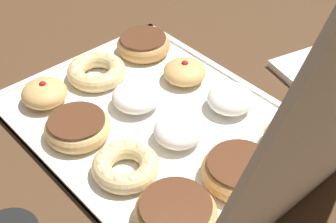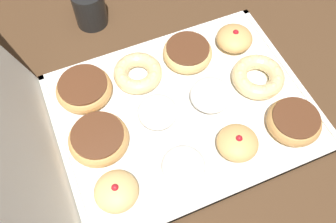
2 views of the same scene
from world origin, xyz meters
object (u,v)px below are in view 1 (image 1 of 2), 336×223
powdered_filled_donut_4 (136,97)px  chocolate_frosted_donut_11 (176,212)px  powdered_filled_donut_7 (178,131)px  jelly_filled_donut_9 (288,137)px  cruller_donut_8 (126,166)px  chocolate_frosted_donut_0 (143,44)px  napkin_stack (317,72)px  jelly_filled_donut_2 (44,93)px  powdered_filled_donut_6 (230,99)px  chocolate_frosted_donut_10 (240,171)px  cruller_donut_1 (96,71)px  chocolate_frosted_donut_5 (77,127)px  jelly_filled_donut_3 (185,72)px  donut_box (158,124)px

powdered_filled_donut_4 → chocolate_frosted_donut_11: bearing=63.5°
powdered_filled_donut_7 → chocolate_frosted_donut_11: (0.12, 0.12, -0.00)m
jelly_filled_donut_9 → chocolate_frosted_donut_11: size_ratio=0.68×
cruller_donut_8 → jelly_filled_donut_9: jelly_filled_donut_9 is taller
chocolate_frosted_donut_0 → chocolate_frosted_donut_11: same height
powdered_filled_donut_4 → powdered_filled_donut_7: same height
powdered_filled_donut_7 → chocolate_frosted_donut_11: 0.17m
powdered_filled_donut_7 → napkin_stack: powdered_filled_donut_7 is taller
jelly_filled_donut_2 → chocolate_frosted_donut_11: jelly_filled_donut_2 is taller
powdered_filled_donut_6 → chocolate_frosted_donut_10: (0.12, 0.13, -0.00)m
cruller_donut_1 → chocolate_frosted_donut_5: bearing=43.7°
cruller_donut_1 → jelly_filled_donut_9: jelly_filled_donut_9 is taller
cruller_donut_8 → chocolate_frosted_donut_11: chocolate_frosted_donut_11 is taller
cruller_donut_8 → chocolate_frosted_donut_10: size_ratio=0.90×
jelly_filled_donut_2 → jelly_filled_donut_3: size_ratio=1.02×
chocolate_frosted_donut_0 → cruller_donut_8: bearing=46.0°
powdered_filled_donut_4 → napkin_stack: powdered_filled_donut_4 is taller
powdered_filled_donut_6 → chocolate_frosted_donut_11: size_ratio=0.70×
powdered_filled_donut_6 → napkin_stack: size_ratio=0.59×
jelly_filled_donut_3 → powdered_filled_donut_7: 0.17m
chocolate_frosted_donut_0 → chocolate_frosted_donut_10: chocolate_frosted_donut_10 is taller
cruller_donut_8 → jelly_filled_donut_9: size_ratio=1.31×
cruller_donut_1 → powdered_filled_donut_4: 0.12m
jelly_filled_donut_9 → chocolate_frosted_donut_0: bearing=-90.2°
chocolate_frosted_donut_5 → powdered_filled_donut_6: size_ratio=1.35×
powdered_filled_donut_4 → powdered_filled_donut_7: bearing=88.0°
jelly_filled_donut_3 → cruller_donut_1: bearing=-43.6°
jelly_filled_donut_2 → powdered_filled_donut_7: size_ratio=1.01×
jelly_filled_donut_2 → jelly_filled_donut_3: 0.27m
jelly_filled_donut_3 → chocolate_frosted_donut_10: bearing=65.2°
cruller_donut_1 → jelly_filled_donut_3: (-0.13, 0.12, 0.00)m
jelly_filled_donut_3 → chocolate_frosted_donut_5: bearing=-1.0°
chocolate_frosted_donut_11 → napkin_stack: 0.47m
donut_box → chocolate_frosted_donut_10: bearing=91.6°
chocolate_frosted_donut_5 → jelly_filled_donut_2: bearing=-92.8°
jelly_filled_donut_2 → napkin_stack: (-0.46, 0.28, -0.02)m
powdered_filled_donut_6 → jelly_filled_donut_9: bearing=88.9°
jelly_filled_donut_3 → napkin_stack: (-0.22, 0.16, -0.02)m
jelly_filled_donut_2 → jelly_filled_donut_9: (-0.24, 0.37, 0.00)m
chocolate_frosted_donut_5 → chocolate_frosted_donut_10: bearing=117.4°
jelly_filled_donut_2 → chocolate_frosted_donut_11: bearing=89.7°
chocolate_frosted_donut_0 → powdered_filled_donut_7: powdered_filled_donut_7 is taller
cruller_donut_1 → chocolate_frosted_donut_0: bearing=-175.5°
cruller_donut_1 → chocolate_frosted_donut_11: (0.12, 0.36, 0.00)m
cruller_donut_1 → chocolate_frosted_donut_10: (-0.01, 0.37, 0.00)m
jelly_filled_donut_3 → chocolate_frosted_donut_5: (0.25, -0.00, -0.00)m
donut_box → chocolate_frosted_donut_0: (-0.12, -0.19, 0.02)m
jelly_filled_donut_2 → napkin_stack: size_ratio=0.59×
powdered_filled_donut_6 → chocolate_frosted_donut_11: powdered_filled_donut_6 is taller
powdered_filled_donut_4 → chocolate_frosted_donut_10: powdered_filled_donut_4 is taller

